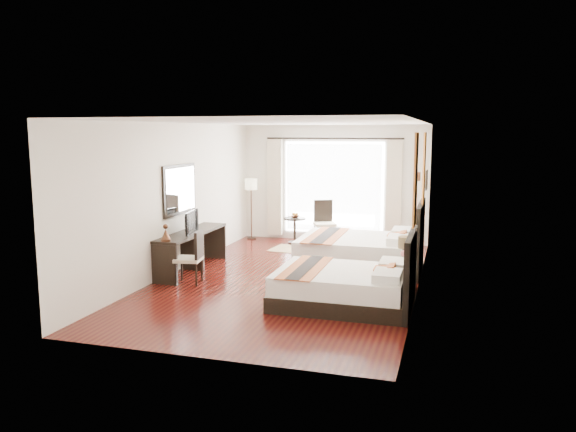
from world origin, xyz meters
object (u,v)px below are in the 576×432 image
(floor_lamp, at_px, (251,188))
(fruit_bowl, at_px, (295,217))
(desk_chair, at_px, (190,268))
(bed_far, at_px, (363,251))
(television, at_px, (188,222))
(console_desk, at_px, (192,251))
(vase, at_px, (404,259))
(bed_near, at_px, (348,286))
(side_table, at_px, (295,230))
(window_chair, at_px, (324,231))
(nightstand, at_px, (403,277))
(table_lamp, at_px, (406,244))

(floor_lamp, relative_size, fruit_bowl, 7.46)
(fruit_bowl, bearing_deg, desk_chair, -101.05)
(bed_far, xyz_separation_m, fruit_bowl, (-1.95, 2.05, 0.30))
(television, distance_m, fruit_bowl, 3.51)
(console_desk, bearing_deg, vase, -6.23)
(bed_near, bearing_deg, vase, 49.51)
(vase, xyz_separation_m, desk_chair, (-3.63, -0.46, -0.28))
(television, bearing_deg, vase, -103.53)
(bed_far, height_order, side_table, bed_far)
(fruit_bowl, bearing_deg, side_table, -154.52)
(side_table, xyz_separation_m, fruit_bowl, (0.01, 0.00, 0.33))
(window_chair, bearing_deg, desk_chair, -43.63)
(vase, distance_m, side_table, 4.56)
(vase, bearing_deg, bed_near, -130.49)
(vase, xyz_separation_m, console_desk, (-4.02, 0.44, -0.19))
(nightstand, relative_size, desk_chair, 0.52)
(table_lamp, height_order, fruit_bowl, table_lamp)
(table_lamp, height_order, vase, table_lamp)
(nightstand, relative_size, window_chair, 0.48)
(side_table, bearing_deg, nightstand, -50.03)
(television, relative_size, window_chair, 0.71)
(console_desk, height_order, side_table, console_desk)
(desk_chair, bearing_deg, console_desk, -76.26)
(table_lamp, bearing_deg, bed_near, -124.99)
(vase, bearing_deg, bed_far, 120.53)
(console_desk, distance_m, desk_chair, 0.98)
(vase, bearing_deg, fruit_bowl, 128.63)
(bed_near, distance_m, table_lamp, 1.42)
(nightstand, distance_m, console_desk, 4.02)
(television, bearing_deg, nightstand, -101.24)
(bed_near, relative_size, console_desk, 0.94)
(side_table, relative_size, fruit_bowl, 3.06)
(bed_near, height_order, desk_chair, bed_near)
(nightstand, height_order, desk_chair, desk_chair)
(television, bearing_deg, floor_lamp, -9.28)
(nightstand, relative_size, console_desk, 0.22)
(nightstand, distance_m, television, 4.06)
(window_chair, bearing_deg, nightstand, 7.72)
(bed_far, distance_m, table_lamp, 1.64)
(vase, xyz_separation_m, side_table, (-2.85, 3.55, -0.26))
(vase, bearing_deg, desk_chair, -172.81)
(bed_near, distance_m, desk_chair, 2.90)
(floor_lamp, xyz_separation_m, fruit_bowl, (1.19, -0.21, -0.62))
(fruit_bowl, bearing_deg, console_desk, -110.65)
(nightstand, xyz_separation_m, window_chair, (-2.14, 3.49, 0.08))
(bed_far, height_order, nightstand, bed_far)
(console_desk, distance_m, fruit_bowl, 3.34)
(nightstand, xyz_separation_m, fruit_bowl, (-2.84, 3.40, 0.40))
(television, bearing_deg, console_desk, -3.25)
(bed_near, bearing_deg, desk_chair, 171.45)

